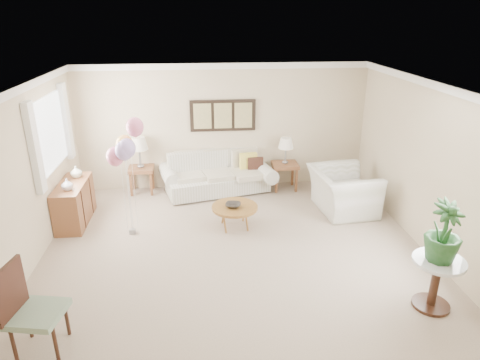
% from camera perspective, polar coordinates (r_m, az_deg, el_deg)
% --- Properties ---
extents(ground_plane, '(6.00, 6.00, 0.00)m').
position_cam_1_polar(ground_plane, '(6.71, -0.51, -10.30)').
color(ground_plane, tan).
extents(room_shell, '(6.04, 6.04, 2.60)m').
position_cam_1_polar(room_shell, '(6.09, -1.67, 3.22)').
color(room_shell, beige).
rests_on(room_shell, ground).
extents(wall_art_triptych, '(1.35, 0.06, 0.65)m').
position_cam_1_polar(wall_art_triptych, '(8.88, -2.30, 8.58)').
color(wall_art_triptych, black).
rests_on(wall_art_triptych, ground).
extents(sofa, '(2.47, 1.31, 0.84)m').
position_cam_1_polar(sofa, '(8.94, -3.01, 0.49)').
color(sofa, silver).
rests_on(sofa, ground).
extents(end_table_left, '(0.51, 0.46, 0.55)m').
position_cam_1_polar(end_table_left, '(9.06, -13.03, 1.13)').
color(end_table_left, brown).
rests_on(end_table_left, ground).
extents(end_table_right, '(0.53, 0.48, 0.57)m').
position_cam_1_polar(end_table_right, '(9.06, 6.01, 1.67)').
color(end_table_right, brown).
rests_on(end_table_right, ground).
extents(lamp_left, '(0.36, 0.36, 0.64)m').
position_cam_1_polar(lamp_left, '(8.88, -13.34, 4.62)').
color(lamp_left, gray).
rests_on(lamp_left, end_table_left).
extents(lamp_right, '(0.31, 0.31, 0.55)m').
position_cam_1_polar(lamp_right, '(8.89, 6.14, 4.80)').
color(lamp_right, gray).
rests_on(lamp_right, end_table_right).
extents(coffee_table, '(0.80, 0.80, 0.41)m').
position_cam_1_polar(coffee_table, '(7.42, -0.71, -3.73)').
color(coffee_table, brown).
rests_on(coffee_table, ground).
extents(decor_bowl, '(0.32, 0.32, 0.07)m').
position_cam_1_polar(decor_bowl, '(7.36, -0.93, -3.39)').
color(decor_bowl, '#292521').
rests_on(decor_bowl, coffee_table).
extents(armchair, '(1.18, 1.32, 0.80)m').
position_cam_1_polar(armchair, '(8.27, 13.53, -1.41)').
color(armchair, silver).
rests_on(armchair, ground).
extents(side_table, '(0.64, 0.64, 0.69)m').
position_cam_1_polar(side_table, '(5.98, 24.80, -11.02)').
color(side_table, silver).
rests_on(side_table, ground).
extents(potted_plant, '(0.57, 0.57, 0.78)m').
position_cam_1_polar(potted_plant, '(5.71, 25.57, -6.26)').
color(potted_plant, '#1B4E1B').
rests_on(potted_plant, side_table).
extents(accent_chair, '(0.62, 0.62, 1.09)m').
position_cam_1_polar(accent_chair, '(5.33, -26.36, -15.02)').
color(accent_chair, gray).
rests_on(accent_chair, ground).
extents(credenza, '(0.46, 1.20, 0.74)m').
position_cam_1_polar(credenza, '(8.17, -21.23, -2.86)').
color(credenza, brown).
rests_on(credenza, ground).
extents(vase_white, '(0.20, 0.20, 0.20)m').
position_cam_1_polar(vase_white, '(7.74, -22.06, -0.55)').
color(vase_white, '#BBBAC6').
rests_on(vase_white, credenza).
extents(vase_sage, '(0.22, 0.22, 0.21)m').
position_cam_1_polar(vase_sage, '(8.27, -21.01, 1.03)').
color(vase_sage, beige).
rests_on(vase_sage, credenza).
extents(balloon_cluster, '(0.61, 0.50, 2.00)m').
position_cam_1_polar(balloon_cluster, '(7.02, -15.07, 4.39)').
color(balloon_cluster, gray).
rests_on(balloon_cluster, ground).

